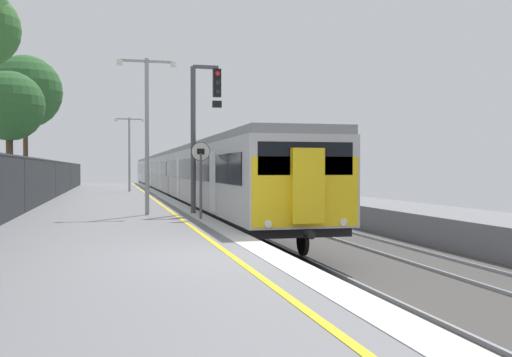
% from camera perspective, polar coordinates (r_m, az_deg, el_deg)
% --- Properties ---
extents(ground, '(17.40, 110.00, 1.21)m').
position_cam_1_polar(ground, '(11.75, 12.25, -9.77)').
color(ground, slate).
extents(commuter_train_at_platform, '(2.83, 62.63, 3.81)m').
position_cam_1_polar(commuter_train_at_platform, '(44.70, -7.96, 0.55)').
color(commuter_train_at_platform, '#B7B7BC').
rests_on(commuter_train_at_platform, ground).
extents(signal_gantry, '(1.10, 0.24, 5.23)m').
position_cam_1_polar(signal_gantry, '(20.95, -5.39, 5.56)').
color(signal_gantry, '#47474C').
rests_on(signal_gantry, ground).
extents(speed_limit_sign, '(0.59, 0.08, 2.41)m').
position_cam_1_polar(speed_limit_sign, '(18.39, -5.38, 0.86)').
color(speed_limit_sign, '#59595B').
rests_on(speed_limit_sign, ground).
extents(platform_lamp_mid, '(2.00, 0.20, 5.33)m').
position_cam_1_polar(platform_lamp_mid, '(20.43, -10.52, 5.40)').
color(platform_lamp_mid, '#93999E').
rests_on(platform_lamp_mid, ground).
extents(platform_lamp_far, '(2.00, 0.20, 5.09)m').
position_cam_1_polar(platform_lamp_far, '(41.46, -12.17, 2.96)').
color(platform_lamp_far, '#93999E').
rests_on(platform_lamp_far, ground).
extents(background_tree_left, '(3.41, 3.41, 6.36)m').
position_cam_1_polar(background_tree_left, '(31.50, -22.78, 6.26)').
color(background_tree_left, '#473323').
rests_on(background_tree_left, ground).
extents(background_tree_centre, '(4.55, 4.55, 8.69)m').
position_cam_1_polar(background_tree_centre, '(40.04, -21.47, 7.60)').
color(background_tree_centre, '#473323').
rests_on(background_tree_centre, ground).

